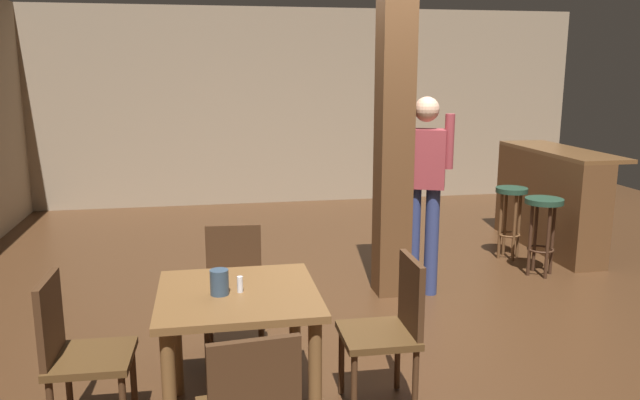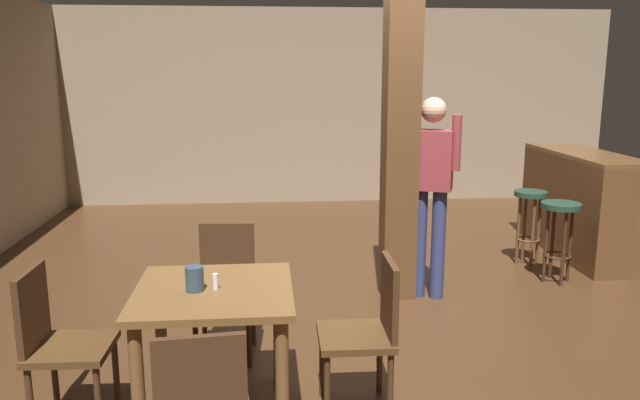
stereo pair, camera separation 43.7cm
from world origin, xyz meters
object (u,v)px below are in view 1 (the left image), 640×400
Objects in this scene: chair_east at (391,325)px; napkin_cup at (219,282)px; salt_shaker at (240,284)px; bar_stool_near at (543,218)px; standing_person at (424,182)px; bar_counter at (549,198)px; chair_north at (234,285)px; dining_table at (239,316)px; chair_west at (76,349)px; bar_stool_mid at (511,206)px.

chair_east is 6.50× the size of napkin_cup.
salt_shaker reaches higher than bar_stool_near.
standing_person is 0.99× the size of bar_counter.
napkin_cup is 0.11m from salt_shaker.
chair_north is 0.89m from salt_shaker.
dining_table is at bearing -90.83° from chair_north.
bar_stool_near is (2.96, 2.04, -0.24)m from salt_shaker.
napkin_cup is at bearing -146.21° from bar_stool_near.
standing_person is (2.53, 1.77, 0.50)m from chair_west.
bar_stool_near is at bearing 44.01° from chair_east.
salt_shaker is (0.00, -0.83, 0.30)m from chair_north.
salt_shaker is (0.11, 0.01, -0.02)m from napkin_cup.
standing_person reaches higher than bar_stool_mid.
standing_person is (1.67, 0.94, 0.50)m from chair_north.
dining_table is 3.60m from bar_stool_near.
standing_person is (1.78, 1.78, 0.17)m from napkin_cup.
chair_east is at bearing 0.19° from salt_shaker.
bar_stool_near reaches higher than bar_stool_mid.
napkin_cup is 0.08× the size of bar_counter.
chair_east reaches higher than dining_table.
chair_west is 0.52× the size of standing_person.
bar_stool_mid is (-0.04, 0.57, -0.01)m from bar_stool_near.
standing_person is at bearing -146.28° from bar_stool_mid.
bar_stool_mid is (2.07, 2.60, 0.05)m from chair_east.
salt_shaker is at bearing -133.34° from standing_person.
napkin_cup is at bearing -97.34° from chair_north.
chair_west is 4.60m from bar_stool_mid.
bar_stool_mid is at bearing 34.57° from chair_west.
chair_west is at bearing -145.43° from bar_stool_mid.
standing_person is (0.82, 1.77, 0.50)m from chair_east.
chair_east is 1.18× the size of bar_stool_near.
bar_counter is at bearing 33.38° from chair_west.
chair_west is 10.05× the size of salt_shaker.
bar_stool_mid is (3.03, 2.62, -0.28)m from napkin_cup.
dining_table is at bearing -138.54° from bar_stool_mid.
bar_counter is (1.84, 1.11, -0.44)m from standing_person.
bar_stool_near is (3.83, 2.04, 0.06)m from chair_west.
dining_table is 2.46m from standing_person.
chair_east is 1.00× the size of chair_west.
bar_counter is 2.31× the size of bar_stool_near.
chair_north is 10.05× the size of salt_shaker.
napkin_cup is 0.18× the size of bar_stool_near.
bar_stool_near is at bearing 33.79° from napkin_cup.
bar_counter is (2.66, 2.88, 0.05)m from chair_east.
napkin_cup is at bearing -178.96° from chair_east.
bar_counter reaches higher than chair_west.
chair_east reaches higher than bar_stool_near.
standing_person reaches higher than napkin_cup.
napkin_cup is 1.55× the size of salt_shaker.
chair_east and napkin_cup have the same top height.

